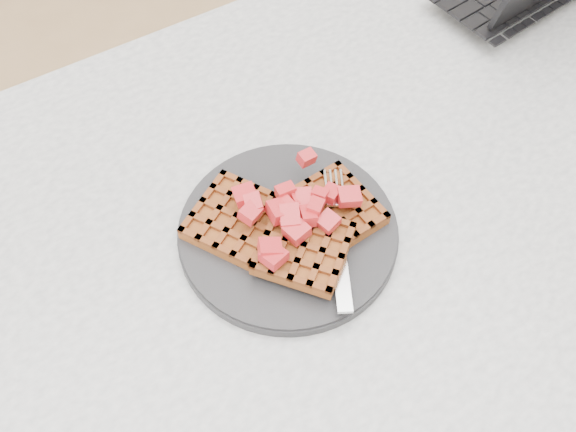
{
  "coord_description": "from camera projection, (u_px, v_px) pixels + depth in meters",
  "views": [
    {
      "loc": [
        -0.35,
        -0.32,
        1.37
      ],
      "look_at": [
        -0.15,
        0.01,
        0.79
      ],
      "focal_mm": 40.0,
      "sensor_mm": 36.0,
      "label": 1
    }
  ],
  "objects": [
    {
      "name": "ground",
      "position": [
        347.0,
        391.0,
        1.39
      ],
      "size": [
        4.0,
        4.0,
        0.0
      ],
      "primitive_type": "plane",
      "color": "tan",
      "rests_on": "ground"
    },
    {
      "name": "table",
      "position": [
        384.0,
        235.0,
        0.86
      ],
      "size": [
        1.2,
        0.8,
        0.75
      ],
      "color": "beige",
      "rests_on": "ground"
    },
    {
      "name": "plate",
      "position": [
        288.0,
        232.0,
        0.72
      ],
      "size": [
        0.25,
        0.25,
        0.02
      ],
      "primitive_type": "cylinder",
      "color": "black",
      "rests_on": "table"
    },
    {
      "name": "waffles",
      "position": [
        290.0,
        225.0,
        0.7
      ],
      "size": [
        0.21,
        0.2,
        0.03
      ],
      "color": "#934C1F",
      "rests_on": "plate"
    },
    {
      "name": "strawberry_pile",
      "position": [
        288.0,
        209.0,
        0.68
      ],
      "size": [
        0.15,
        0.15,
        0.02
      ],
      "primitive_type": null,
      "color": "#9D080F",
      "rests_on": "waffles"
    },
    {
      "name": "fork",
      "position": [
        337.0,
        233.0,
        0.7
      ],
      "size": [
        0.11,
        0.17,
        0.02
      ],
      "primitive_type": null,
      "rotation": [
        0.0,
        0.0,
        -0.51
      ],
      "color": "silver",
      "rests_on": "plate"
    }
  ]
}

